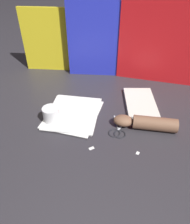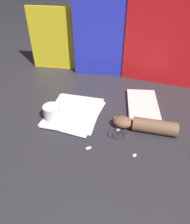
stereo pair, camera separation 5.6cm
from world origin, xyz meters
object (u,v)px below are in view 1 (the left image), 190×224
(paper_stack, at_px, (73,114))
(scissors, at_px, (118,130))
(hand_forearm, at_px, (146,123))
(book_closed, at_px, (140,103))
(mug, at_px, (51,115))

(paper_stack, distance_m, scissors, 0.25)
(paper_stack, height_order, hand_forearm, hand_forearm)
(book_closed, bearing_deg, hand_forearm, -76.94)
(mug, bearing_deg, scissors, 3.15)
(book_closed, bearing_deg, paper_stack, -150.83)
(paper_stack, bearing_deg, hand_forearm, -1.22)
(paper_stack, relative_size, scissors, 1.97)
(book_closed, relative_size, scissors, 1.82)
(hand_forearm, bearing_deg, paper_stack, 178.78)
(scissors, bearing_deg, hand_forearm, 23.19)
(hand_forearm, distance_m, mug, 0.44)
(scissors, height_order, mug, mug)
(paper_stack, height_order, mug, mug)
(paper_stack, distance_m, hand_forearm, 0.36)
(paper_stack, distance_m, mug, 0.11)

